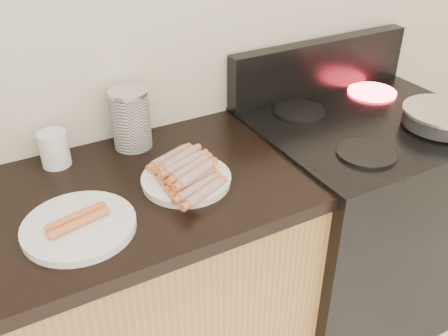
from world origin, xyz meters
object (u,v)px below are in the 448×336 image
side_plate (79,226)px  mug (54,149)px  canister (131,119)px  stove (351,225)px  frying_pan (444,117)px  main_plate (186,181)px

side_plate → mug: mug is taller
canister → mug: canister is taller
stove → frying_pan: 0.55m
mug → canister: bearing=-0.6°
main_plate → side_plate: size_ratio=0.89×
stove → canister: bearing=162.3°
frying_pan → mug: (-1.17, 0.40, 0.00)m
side_plate → canister: bearing=51.7°
frying_pan → mug: mug is taller
canister → side_plate: bearing=-128.3°
frying_pan → side_plate: (-1.19, 0.07, -0.04)m
frying_pan → main_plate: frying_pan is taller
main_plate → canister: canister is taller
canister → stove: bearing=-17.7°
mug → side_plate: bearing=-94.2°
canister → frying_pan: bearing=-23.2°
frying_pan → main_plate: 0.89m
main_plate → side_plate: side_plate is taller
side_plate → canister: 0.43m
canister → mug: 0.24m
stove → main_plate: (-0.70, -0.03, 0.45)m
main_plate → canister: bearing=101.2°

